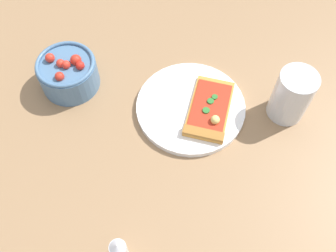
{
  "coord_description": "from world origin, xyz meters",
  "views": [
    {
      "loc": [
        -0.1,
        0.4,
        0.69
      ],
      "look_at": [
        -0.0,
        0.02,
        0.03
      ],
      "focal_mm": 40.1,
      "sensor_mm": 36.0,
      "label": 1
    }
  ],
  "objects_px": {
    "pizza_slice_main": "(209,112)",
    "pepper_shaker": "(119,251)",
    "salad_bowl": "(68,73)",
    "soda_glass": "(291,97)",
    "plate": "(191,107)"
  },
  "relations": [
    {
      "from": "pizza_slice_main",
      "to": "salad_bowl",
      "type": "xyz_separation_m",
      "value": [
        0.32,
        -0.01,
        0.02
      ]
    },
    {
      "from": "pizza_slice_main",
      "to": "soda_glass",
      "type": "xyz_separation_m",
      "value": [
        -0.16,
        -0.06,
        0.03
      ]
    },
    {
      "from": "pizza_slice_main",
      "to": "pepper_shaker",
      "type": "height_order",
      "value": "pepper_shaker"
    },
    {
      "from": "plate",
      "to": "soda_glass",
      "type": "relative_size",
      "value": 2.0
    },
    {
      "from": "pizza_slice_main",
      "to": "salad_bowl",
      "type": "bearing_deg",
      "value": -2.41
    },
    {
      "from": "pizza_slice_main",
      "to": "pepper_shaker",
      "type": "distance_m",
      "value": 0.33
    },
    {
      "from": "pizza_slice_main",
      "to": "salad_bowl",
      "type": "relative_size",
      "value": 1.21
    },
    {
      "from": "pizza_slice_main",
      "to": "salad_bowl",
      "type": "height_order",
      "value": "salad_bowl"
    },
    {
      "from": "salad_bowl",
      "to": "soda_glass",
      "type": "bearing_deg",
      "value": -174.79
    },
    {
      "from": "pepper_shaker",
      "to": "salad_bowl",
      "type": "bearing_deg",
      "value": -55.88
    },
    {
      "from": "salad_bowl",
      "to": "pepper_shaker",
      "type": "bearing_deg",
      "value": 124.12
    },
    {
      "from": "salad_bowl",
      "to": "soda_glass",
      "type": "distance_m",
      "value": 0.48
    },
    {
      "from": "plate",
      "to": "salad_bowl",
      "type": "height_order",
      "value": "salad_bowl"
    },
    {
      "from": "soda_glass",
      "to": "pepper_shaker",
      "type": "xyz_separation_m",
      "value": [
        0.25,
        0.38,
        -0.02
      ]
    },
    {
      "from": "plate",
      "to": "pepper_shaker",
      "type": "xyz_separation_m",
      "value": [
        0.05,
        0.33,
        0.03
      ]
    }
  ]
}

